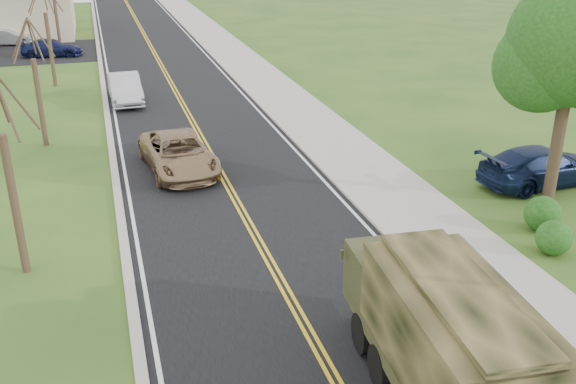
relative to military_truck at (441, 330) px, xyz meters
name	(u,v)px	position (x,y,z in m)	size (l,w,h in m)	color
road	(159,61)	(-1.80, 38.40, -1.81)	(8.00, 120.00, 0.01)	black
curb_right	(214,57)	(2.35, 38.40, -1.75)	(0.30, 120.00, 0.12)	#9E998E
sidewalk_right	(237,56)	(4.10, 38.40, -1.76)	(3.20, 120.00, 0.10)	#9E998E
curb_left	(100,63)	(-5.95, 38.40, -1.76)	(0.30, 120.00, 0.10)	#9E998E
leafy_tree	(573,51)	(9.21, 8.40, 3.68)	(4.83, 4.50, 8.10)	#38281C
bare_tree_a	(12,189)	(-8.80, 8.40, 0.81)	(1.93, 2.26, 6.08)	#38281C
bare_tree_b	(38,92)	(-8.80, 20.40, 0.66)	(1.83, 2.14, 5.73)	#38281C
bare_tree_c	(49,41)	(-8.80, 32.40, 0.96)	(2.04, 2.39, 6.42)	#38281C
bare_tree_d	(57,18)	(-8.80, 44.40, 0.74)	(1.88, 2.20, 5.91)	#38281C
military_truck	(441,330)	(0.00, 0.00, 0.00)	(2.72, 6.51, 3.17)	black
suv_champagne	(178,153)	(-3.36, 15.37, -1.06)	(2.49, 5.40, 1.50)	#937453
sedan_silver	(125,89)	(-4.80, 27.11, -1.03)	(1.67, 4.78, 1.58)	silver
pickup_navy	(542,166)	(9.92, 9.86, -1.06)	(2.12, 5.21, 1.51)	#0F1A39
lot_car_silver	(9,37)	(-12.95, 48.40, -1.14)	(1.42, 4.07, 1.34)	#A7A8AC
lot_car_navy	(51,48)	(-9.35, 42.38, -1.17)	(1.81, 4.46, 1.29)	#10163C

